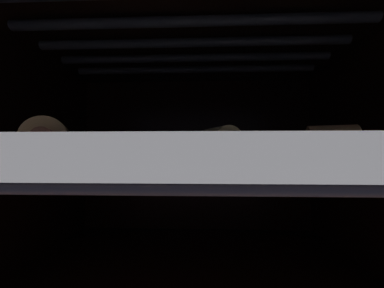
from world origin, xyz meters
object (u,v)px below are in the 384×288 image
Objects in this scene: pig_in_blanket_mid_0 at (47,139)px; pig_in_blanket_mid_1 at (132,149)px; baking_tray_mid at (191,159)px; pig_in_blanket_mid_7 at (144,146)px; oven_rack_mid at (191,165)px; pig_in_blanket_mid_4 at (229,145)px; pig_in_blanket_mid_5 at (332,142)px; pig_in_blanket_mid_3 at (239,144)px; heating_element at (191,43)px; pig_in_blanket_mid_2 at (218,143)px; pig_in_blanket_mid_6 at (350,144)px.

pig_in_blanket_mid_1 is (-2.30, 31.18, -0.33)cm from pig_in_blanket_mid_0.
pig_in_blanket_mid_7 reaches higher than baking_tray_mid.
oven_rack_mid is 8.19cm from pig_in_blanket_mid_7.
pig_in_blanket_mid_7 is at bearing -178.89° from pig_in_blanket_mid_4.
pig_in_blanket_mid_7 is at bearing -67.36° from pig_in_blanket_mid_1.
pig_in_blanket_mid_5 is at bearing -45.61° from baking_tray_mid.
pig_in_blanket_mid_4 is (-0.07, 8.77, 0.20)cm from pig_in_blanket_mid_3.
pig_in_blanket_mid_1 is at bearing 142.40° from pig_in_blanket_mid_4.
heating_element is at bearing -90.00° from baking_tray_mid.
pig_in_blanket_mid_2 is at bearing -174.75° from pig_in_blanket_mid_5.
pig_in_blanket_mid_1 is 1.01× the size of pig_in_blanket_mid_5.
pig_in_blanket_mid_6 is at bearing -15.32° from oven_rack_mid.
pig_in_blanket_mid_0 and pig_in_blanket_mid_4 have the same top height.
pig_in_blanket_mid_2 is (13.94, 0.33, -0.37)cm from pig_in_blanket_mid_0.
pig_in_blanket_mid_3 is (5.64, -5.84, 1.74)cm from baking_tray_mid.
pig_in_blanket_mid_1 is 0.92× the size of pig_in_blanket_mid_3.
pig_in_blanket_mid_4 is at bearing 27.73° from baking_tray_mid.
pig_in_blanket_mid_5 is at bearing -37.91° from pig_in_blanket_mid_7.
pig_in_blanket_mid_3 reaches higher than oven_rack_mid.
pig_in_blanket_mid_0 is 13.95cm from pig_in_blanket_mid_2.
pig_in_blanket_mid_0 is 1.00× the size of pig_in_blanket_mid_6.
pig_in_blanket_mid_4 reaches higher than pig_in_blanket_mid_5.
pig_in_blanket_mid_0 reaches higher than pig_in_blanket_mid_5.
pig_in_blanket_mid_3 is 1.20× the size of pig_in_blanket_mid_4.
baking_tray_mid is 8.40× the size of pig_in_blanket_mid_4.
pig_in_blanket_mid_7 is (-12.87, 8.52, 0.13)cm from pig_in_blanket_mid_3.
oven_rack_mid is 6.89cm from pig_in_blanket_mid_4.
pig_in_blanket_mid_0 reaches higher than pig_in_blanket_mid_7.
pig_in_blanket_mid_6 is (18.17, -4.98, -14.45)cm from heating_element.
pig_in_blanket_mid_1 is 1.08× the size of pig_in_blanket_mid_7.
baking_tray_mid is at bearing -52.57° from pig_in_blanket_mid_1.
pig_in_blanket_mid_7 is at bearing 76.52° from pig_in_blanket_mid_0.
baking_tray_mid is 8.58× the size of pig_in_blanket_mid_6.
pig_in_blanket_mid_7 is at bearing 122.13° from pig_in_blanket_mid_2.
pig_in_blanket_mid_4 is 0.91× the size of pig_in_blanket_mid_5.
pig_in_blanket_mid_7 is (6.20, -14.88, 0.24)cm from pig_in_blanket_mid_1.
pig_in_blanket_mid_4 is at bearing 147.93° from pig_in_blanket_mid_6.
pig_in_blanket_mid_1 is at bearing 127.43° from baking_tray_mid.
pig_in_blanket_mid_4 is at bearing 80.33° from pig_in_blanket_mid_2.
pig_in_blanket_mid_6 is (18.17, -4.98, 2.65)cm from oven_rack_mid.
heating_element reaches higher than oven_rack_mid.
oven_rack_mid is at bearing 90.00° from heating_element.
pig_in_blanket_mid_1 is 39.44cm from pig_in_blanket_mid_5.
heating_element is at bearing -20.31° from pig_in_blanket_mid_7.
baking_tray_mid is 7.64× the size of pig_in_blanket_mid_2.
pig_in_blanket_mid_7 is (-7.23, 2.68, 1.87)cm from baking_tray_mid.
pig_in_blanket_mid_6 is (12.54, 0.86, 0.02)cm from pig_in_blanket_mid_3.
pig_in_blanket_mid_3 and pig_in_blanket_mid_5 have the same top height.
pig_in_blanket_mid_7 reaches higher than pig_in_blanket_mid_5.
baking_tray_mid reaches higher than oven_rack_mid.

